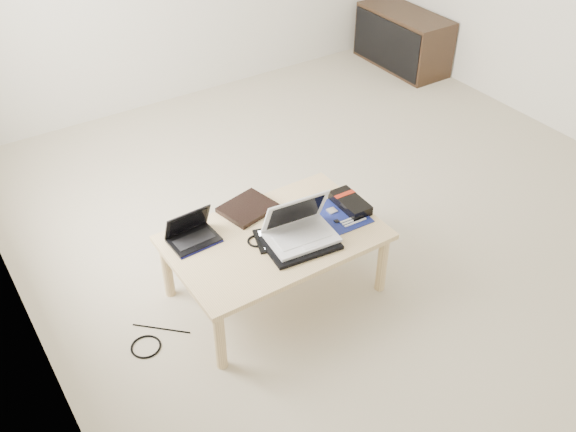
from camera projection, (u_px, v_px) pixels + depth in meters
ground at (340, 205)px, 4.22m from camera, size 4.00×4.00×0.00m
coffee_table at (275, 243)px, 3.37m from camera, size 1.10×0.70×0.40m
media_cabinet at (402, 40)px, 5.80m from camera, size 0.41×0.90×0.50m
book at (248, 208)px, 3.50m from camera, size 0.32×0.28×0.03m
netbook at (192, 234)px, 3.29m from camera, size 0.25×0.19×0.17m
tablet at (280, 238)px, 3.31m from camera, size 0.30×0.26×0.01m
remote at (291, 216)px, 3.45m from camera, size 0.08×0.22×0.02m
neoprene_sleeve at (300, 243)px, 3.27m from camera, size 0.39×0.30×0.02m
white_laptop at (299, 228)px, 3.27m from camera, size 0.37×0.28×0.23m
motherboard at (341, 214)px, 3.48m from camera, size 0.25×0.31×0.01m
gpu_box at (350, 203)px, 3.52m from camera, size 0.13×0.25×0.06m
cable_coil at (257, 241)px, 3.29m from camera, size 0.11×0.11×0.01m
floor_cable_coil at (146, 347)px, 3.25m from camera, size 0.20×0.20×0.01m
floor_cable_trail at (161, 329)px, 3.35m from camera, size 0.23×0.22×0.01m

